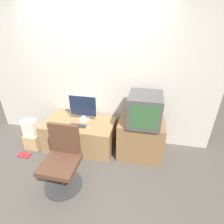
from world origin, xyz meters
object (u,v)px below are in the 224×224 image
at_px(book, 25,155).
at_px(crt_tv, 145,109).
at_px(keyboard, 78,126).
at_px(office_chair, 62,162).
at_px(mouse, 89,128).
at_px(main_monitor, 83,108).
at_px(cardboard_box_lower, 33,141).

bearing_deg(book, crt_tv, 12.29).
relative_size(keyboard, office_chair, 0.31).
bearing_deg(mouse, book, -164.36).
relative_size(main_monitor, cardboard_box_lower, 1.80).
xyz_separation_m(mouse, crt_tv, (0.91, 0.13, 0.39)).
bearing_deg(keyboard, mouse, -7.84).
bearing_deg(mouse, cardboard_box_lower, -177.13).
distance_m(keyboard, book, 1.14).
distance_m(keyboard, cardboard_box_lower, 1.00).
distance_m(mouse, book, 1.32).
distance_m(office_chair, cardboard_box_lower, 1.18).
bearing_deg(book, cardboard_box_lower, 83.34).
height_order(mouse, cardboard_box_lower, mouse).
height_order(keyboard, crt_tv, crt_tv).
distance_m(cardboard_box_lower, book, 0.30).
bearing_deg(cardboard_box_lower, office_chair, -34.48).
xyz_separation_m(office_chair, cardboard_box_lower, (-0.95, 0.65, -0.25)).
xyz_separation_m(mouse, office_chair, (-0.17, -0.71, -0.16)).
distance_m(main_monitor, crt_tv, 1.11).
relative_size(main_monitor, crt_tv, 0.93).
xyz_separation_m(main_monitor, crt_tv, (1.09, -0.14, 0.15)).
height_order(main_monitor, crt_tv, crt_tv).
bearing_deg(keyboard, main_monitor, 82.35).
relative_size(keyboard, crt_tv, 0.53).
bearing_deg(main_monitor, office_chair, -89.38).
height_order(cardboard_box_lower, book, cardboard_box_lower).
bearing_deg(office_chair, keyboard, 93.25).
xyz_separation_m(crt_tv, office_chair, (-1.08, -0.84, -0.55)).
height_order(keyboard, mouse, mouse).
distance_m(main_monitor, mouse, 0.40).
height_order(office_chair, cardboard_box_lower, office_chair).
height_order(keyboard, office_chair, office_chair).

